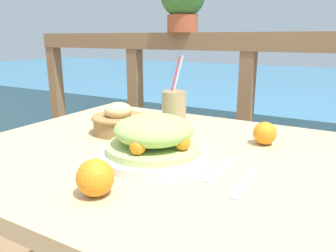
% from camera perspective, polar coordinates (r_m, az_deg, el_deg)
% --- Properties ---
extents(patio_table, '(1.05, 0.88, 0.74)m').
position_cam_1_polar(patio_table, '(0.96, -2.35, -9.63)').
color(patio_table, tan).
rests_on(patio_table, ground_plane).
extents(railing_fence, '(2.80, 0.08, 1.07)m').
position_cam_1_polar(railing_fence, '(1.71, 13.41, 4.27)').
color(railing_fence, brown).
rests_on(railing_fence, ground_plane).
extents(sea_backdrop, '(12.00, 4.00, 0.56)m').
position_cam_1_polar(sea_backdrop, '(4.21, 22.85, 3.49)').
color(sea_backdrop, teal).
rests_on(sea_backdrop, ground_plane).
extents(salad_plate, '(0.29, 0.29, 0.11)m').
position_cam_1_polar(salad_plate, '(0.84, -2.52, -2.42)').
color(salad_plate, silver).
rests_on(salad_plate, patio_table).
extents(drink_glass, '(0.08, 0.08, 0.25)m').
position_cam_1_polar(drink_glass, '(1.05, 1.05, 2.36)').
color(drink_glass, tan).
rests_on(drink_glass, patio_table).
extents(bread_basket, '(0.17, 0.17, 0.10)m').
position_cam_1_polar(bread_basket, '(1.07, -8.59, 0.92)').
color(bread_basket, olive).
rests_on(bread_basket, patio_table).
extents(fork, '(0.02, 0.18, 0.00)m').
position_cam_1_polar(fork, '(0.79, 9.47, -7.32)').
color(fork, silver).
rests_on(fork, patio_table).
extents(knife, '(0.02, 0.18, 0.00)m').
position_cam_1_polar(knife, '(0.74, 13.34, -9.35)').
color(knife, silver).
rests_on(knife, patio_table).
extents(orange_near_basket, '(0.07, 0.07, 0.07)m').
position_cam_1_polar(orange_near_basket, '(0.99, 16.51, -1.22)').
color(orange_near_basket, orange).
rests_on(orange_near_basket, patio_table).
extents(orange_near_glass, '(0.08, 0.08, 0.08)m').
position_cam_1_polar(orange_near_glass, '(0.66, -12.56, -8.77)').
color(orange_near_glass, orange).
rests_on(orange_near_glass, patio_table).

